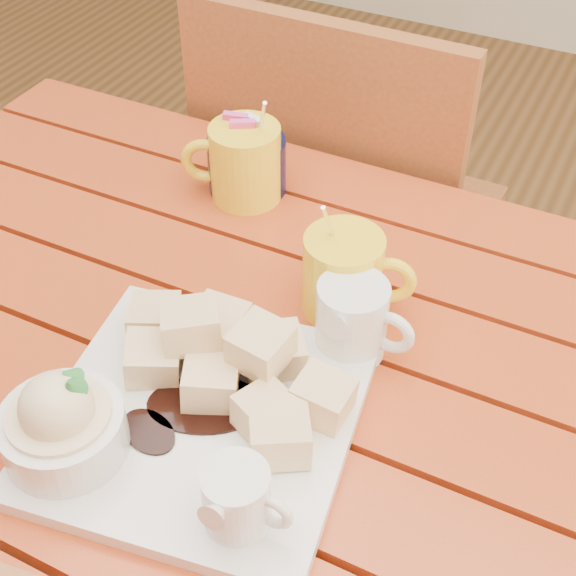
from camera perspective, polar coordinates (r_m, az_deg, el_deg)
The scene contains 7 objects.
table at distance 0.93m, azimuth -2.00°, elevation -9.72°, with size 1.20×0.79×0.75m.
dessert_plate at distance 0.77m, azimuth -8.16°, elevation -8.51°, with size 0.33×0.33×0.12m.
coffee_mug_left at distance 1.04m, azimuth -3.21°, elevation 8.96°, with size 0.13×0.09×0.15m.
coffee_mug_right at distance 0.87m, azimuth 4.11°, elevation 1.03°, with size 0.12×0.09×0.15m.
cream_pitcher at distance 0.83m, azimuth 4.68°, elevation -2.20°, with size 0.11×0.09×0.09m.
sugar_caddy at distance 1.06m, azimuth -2.94°, elevation 8.85°, with size 0.10×0.10×0.11m.
chair_far at distance 1.41m, azimuth 3.97°, elevation 4.86°, with size 0.44×0.44×0.93m.
Camera 1 is at (0.28, -0.50, 1.38)m, focal length 50.00 mm.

